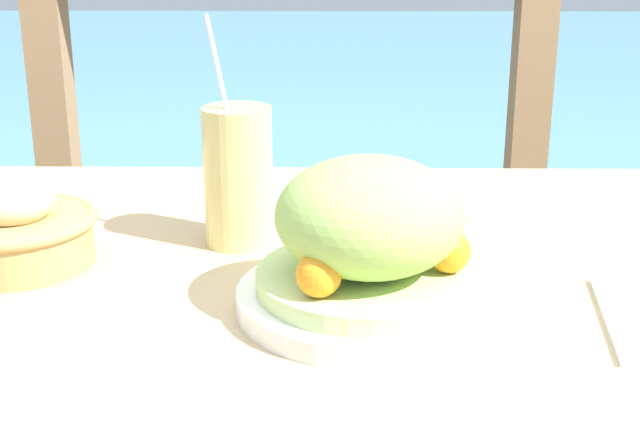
{
  "coord_description": "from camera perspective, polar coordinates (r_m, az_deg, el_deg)",
  "views": [
    {
      "loc": [
        0.08,
        -0.86,
        1.07
      ],
      "look_at": [
        0.07,
        -0.0,
        0.78
      ],
      "focal_mm": 50.0,
      "sensor_mm": 36.0,
      "label": 1
    }
  ],
  "objects": [
    {
      "name": "salad_plate",
      "position": [
        0.81,
        3.14,
        -2.07
      ],
      "size": [
        0.24,
        0.24,
        0.15
      ],
      "color": "white",
      "rests_on": "patio_table"
    },
    {
      "name": "bread_basket",
      "position": [
        0.98,
        -18.94,
        -0.96
      ],
      "size": [
        0.17,
        0.17,
        0.1
      ],
      "color": "tan",
      "rests_on": "patio_table"
    },
    {
      "name": "railing_fence",
      "position": [
        1.71,
        -1.91,
        7.46
      ],
      "size": [
        2.8,
        0.08,
        1.03
      ],
      "color": "#937551",
      "rests_on": "ground_plane"
    },
    {
      "name": "drink_glass",
      "position": [
        0.98,
        -5.26,
        2.39
      ],
      "size": [
        0.08,
        0.08,
        0.25
      ],
      "color": "#DBCC7F",
      "rests_on": "patio_table"
    },
    {
      "name": "patio_table",
      "position": [
        0.97,
        -4.13,
        -8.53
      ],
      "size": [
        1.26,
        0.78,
        0.72
      ],
      "color": "tan",
      "rests_on": "ground_plane"
    },
    {
      "name": "sea_backdrop",
      "position": [
        4.26,
        -0.24,
        7.14
      ],
      "size": [
        12.0,
        4.0,
        0.45
      ],
      "color": "#568EA8",
      "rests_on": "ground_plane"
    },
    {
      "name": "knife",
      "position": [
        0.85,
        18.21,
        -6.41
      ],
      "size": [
        0.04,
        0.18,
        0.0
      ],
      "color": "silver",
      "rests_on": "patio_table"
    }
  ]
}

